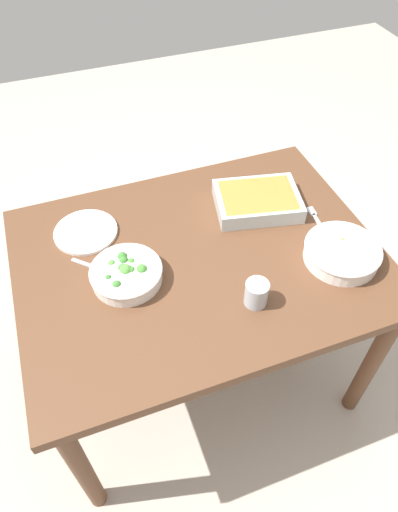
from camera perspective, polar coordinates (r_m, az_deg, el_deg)
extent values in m
plane|color=#B2A899|center=(2.14, 0.00, -13.36)|extent=(6.00, 6.00, 0.00)
cube|color=brown|center=(1.55, 0.00, -0.50)|extent=(1.20, 0.90, 0.04)
cylinder|color=brown|center=(1.64, -14.42, -24.10)|extent=(0.06, 0.06, 0.70)
cylinder|color=brown|center=(1.86, 20.66, -12.28)|extent=(0.06, 0.06, 0.70)
cylinder|color=brown|center=(2.05, -18.27, -3.51)|extent=(0.06, 0.06, 0.70)
cylinder|color=brown|center=(2.23, 9.68, 3.86)|extent=(0.06, 0.06, 0.70)
cylinder|color=white|center=(1.57, 17.30, 0.35)|extent=(0.24, 0.24, 0.05)
torus|color=white|center=(1.56, 17.49, 0.93)|extent=(0.25, 0.25, 0.01)
cylinder|color=#B2844C|center=(1.57, 17.32, 0.42)|extent=(0.20, 0.20, 0.03)
sphere|color=silver|center=(1.60, 18.87, 1.83)|extent=(0.02, 0.02, 0.02)
sphere|color=silver|center=(1.55, 19.01, -0.06)|extent=(0.02, 0.02, 0.02)
sphere|color=#B2844C|center=(1.56, 17.45, 0.83)|extent=(0.01, 0.01, 0.01)
sphere|color=#B2844C|center=(1.58, 17.34, 1.85)|extent=(0.02, 0.02, 0.02)
cylinder|color=white|center=(1.46, -8.98, -2.28)|extent=(0.22, 0.22, 0.05)
torus|color=white|center=(1.45, -9.07, -1.75)|extent=(0.23, 0.23, 0.01)
cylinder|color=#8CB272|center=(1.46, -8.99, -2.21)|extent=(0.18, 0.18, 0.02)
sphere|color=#569E42|center=(1.44, -9.13, -2.19)|extent=(0.02, 0.02, 0.02)
sphere|color=#478C38|center=(1.44, -7.10, -1.67)|extent=(0.03, 0.03, 0.03)
sphere|color=#3D7A33|center=(1.48, -9.31, -0.58)|extent=(0.02, 0.02, 0.02)
sphere|color=#478C38|center=(1.45, -8.46, -1.77)|extent=(0.03, 0.03, 0.03)
sphere|color=#569E42|center=(1.48, -10.80, -0.93)|extent=(0.02, 0.02, 0.02)
sphere|color=#3D7A33|center=(1.44, -11.17, -2.70)|extent=(0.02, 0.02, 0.02)
sphere|color=#3D7A33|center=(1.45, -9.46, -1.51)|extent=(0.03, 0.03, 0.03)
sphere|color=#3D7A33|center=(1.47, -9.32, -0.58)|extent=(0.03, 0.03, 0.03)
sphere|color=#569E42|center=(1.45, -9.08, -1.73)|extent=(0.04, 0.04, 0.04)
sphere|color=#478C38|center=(1.45, -9.20, -1.79)|extent=(0.03, 0.03, 0.03)
sphere|color=#3D7A33|center=(1.45, -9.32, -1.83)|extent=(0.02, 0.02, 0.02)
sphere|color=#3D7A33|center=(1.42, -10.17, -3.55)|extent=(0.03, 0.03, 0.03)
sphere|color=#3D7A33|center=(1.49, -9.49, -0.11)|extent=(0.03, 0.03, 0.03)
sphere|color=#478C38|center=(1.47, -8.38, -0.70)|extent=(0.02, 0.02, 0.02)
cube|color=silver|center=(1.70, 7.25, 6.78)|extent=(0.34, 0.28, 0.06)
cube|color=gold|center=(1.69, 7.29, 7.09)|extent=(0.30, 0.24, 0.04)
cylinder|color=#B2BCC6|center=(1.39, 7.14, -4.62)|extent=(0.07, 0.07, 0.08)
cylinder|color=black|center=(1.40, 7.09, -4.93)|extent=(0.06, 0.06, 0.05)
cylinder|color=white|center=(1.65, -13.88, 2.92)|extent=(0.22, 0.22, 0.01)
cube|color=silver|center=(1.59, 17.11, -0.24)|extent=(0.13, 0.06, 0.01)
ellipsoid|color=silver|center=(1.57, 14.15, -0.12)|extent=(0.05, 0.04, 0.01)
cube|color=silver|center=(1.54, -13.35, -1.19)|extent=(0.11, 0.10, 0.01)
ellipsoid|color=silver|center=(1.50, -10.66, -2.10)|extent=(0.05, 0.05, 0.01)
cube|color=silver|center=(1.68, 14.95, 3.47)|extent=(0.03, 0.14, 0.01)
cube|color=silver|center=(1.73, 13.82, 5.41)|extent=(0.03, 0.05, 0.01)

